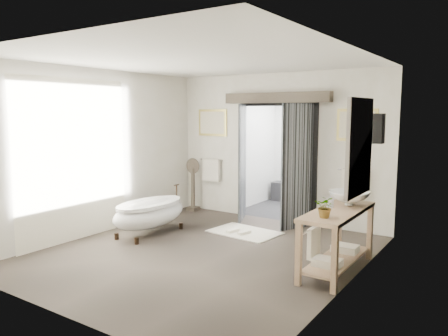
{
  "coord_description": "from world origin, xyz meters",
  "views": [
    {
      "loc": [
        3.88,
        -5.2,
        2.15
      ],
      "look_at": [
        0.0,
        0.6,
        1.25
      ],
      "focal_mm": 35.0,
      "sensor_mm": 36.0,
      "label": 1
    }
  ],
  "objects_px": {
    "vanity": "(335,235)",
    "rug": "(245,232)",
    "basin": "(349,198)",
    "clawfoot_tub": "(150,213)"
  },
  "relations": [
    {
      "from": "vanity",
      "to": "basin",
      "type": "height_order",
      "value": "basin"
    },
    {
      "from": "clawfoot_tub",
      "to": "rug",
      "type": "relative_size",
      "value": 1.34
    },
    {
      "from": "rug",
      "to": "basin",
      "type": "height_order",
      "value": "basin"
    },
    {
      "from": "vanity",
      "to": "basin",
      "type": "distance_m",
      "value": 0.59
    },
    {
      "from": "vanity",
      "to": "basin",
      "type": "bearing_deg",
      "value": 83.5
    },
    {
      "from": "vanity",
      "to": "rug",
      "type": "bearing_deg",
      "value": 154.48
    },
    {
      "from": "vanity",
      "to": "basin",
      "type": "relative_size",
      "value": 2.82
    },
    {
      "from": "vanity",
      "to": "rug",
      "type": "relative_size",
      "value": 1.33
    },
    {
      "from": "rug",
      "to": "vanity",
      "type": "bearing_deg",
      "value": -25.52
    },
    {
      "from": "basin",
      "to": "rug",
      "type": "bearing_deg",
      "value": 168.24
    }
  ]
}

